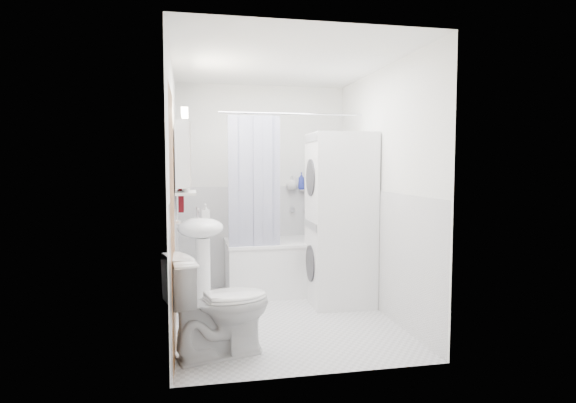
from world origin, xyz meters
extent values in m
plane|color=silver|center=(0.00, 0.00, 0.00)|extent=(2.60, 2.60, 0.00)
plane|color=white|center=(0.00, 1.30, 1.20)|extent=(2.00, 0.00, 2.00)
plane|color=white|center=(0.00, -1.30, 1.20)|extent=(2.00, 0.00, 2.00)
plane|color=white|center=(-1.00, 0.00, 1.20)|extent=(0.00, 2.60, 2.60)
plane|color=white|center=(1.00, 0.00, 1.20)|extent=(0.00, 2.60, 2.60)
plane|color=white|center=(0.00, 0.00, 2.40)|extent=(2.60, 2.60, 0.00)
plane|color=silver|center=(0.00, 1.29, 0.60)|extent=(1.98, 0.00, 1.98)
plane|color=silver|center=(-0.99, 0.00, 0.60)|extent=(0.00, 2.58, 2.58)
plane|color=silver|center=(0.99, 0.00, 0.60)|extent=(0.00, 2.58, 2.58)
plane|color=brown|center=(-0.98, -0.88, 1.00)|extent=(0.00, 2.00, 2.00)
cylinder|color=silver|center=(-0.95, -0.55, 1.00)|extent=(0.04, 0.04, 0.04)
cube|color=white|center=(0.31, 0.92, 0.28)|extent=(1.54, 0.72, 0.56)
cube|color=white|center=(0.31, 0.92, 0.58)|extent=(1.56, 0.74, 0.03)
cube|color=silver|center=(0.31, 0.92, 0.46)|extent=(1.36, 0.54, 0.20)
cylinder|color=silver|center=(0.51, 1.25, 0.91)|extent=(0.04, 0.12, 0.04)
cylinder|color=silver|center=(0.31, 0.61, 2.00)|extent=(1.74, 0.02, 0.02)
cube|color=#141948|center=(-0.41, 0.61, 1.25)|extent=(0.10, 0.02, 1.45)
cube|color=#141948|center=(-0.32, 0.61, 1.25)|extent=(0.10, 0.02, 1.45)
cube|color=#141948|center=(-0.23, 0.61, 1.25)|extent=(0.10, 0.02, 1.45)
cube|color=#141948|center=(-0.14, 0.61, 1.25)|extent=(0.10, 0.02, 1.45)
cube|color=#141948|center=(-0.05, 0.61, 1.25)|extent=(0.10, 0.02, 1.45)
cube|color=#141948|center=(0.04, 0.61, 1.25)|extent=(0.10, 0.02, 1.45)
ellipsoid|color=white|center=(-0.76, 0.25, 0.85)|extent=(0.44, 0.37, 0.20)
cylinder|color=white|center=(-0.74, 0.25, 0.38)|extent=(0.14, 0.14, 0.75)
cylinder|color=silver|center=(-0.78, 0.39, 0.97)|extent=(0.03, 0.03, 0.14)
cylinder|color=silver|center=(-0.78, 0.35, 1.03)|extent=(0.02, 0.10, 0.02)
cube|color=white|center=(-0.91, 0.10, 1.55)|extent=(0.12, 0.50, 0.60)
cube|color=white|center=(-0.84, 0.10, 1.55)|extent=(0.01, 0.47, 0.57)
cube|color=#FFEABF|center=(-0.89, 0.10, 1.93)|extent=(0.06, 0.45, 0.06)
cube|color=silver|center=(-0.89, 0.10, 1.20)|extent=(0.18, 0.54, 0.02)
cube|color=silver|center=(0.56, 1.24, 1.15)|extent=(0.22, 0.06, 0.02)
cube|color=#5D0B0B|center=(-0.94, 0.39, 1.42)|extent=(0.05, 0.35, 0.83)
cube|color=#5D0B0B|center=(-0.91, 0.39, 1.81)|extent=(0.03, 0.31, 0.08)
cylinder|color=silver|center=(-0.95, 0.39, 1.85)|extent=(0.02, 0.04, 0.02)
cube|color=white|center=(0.68, 0.35, 0.45)|extent=(0.65, 0.65, 0.89)
cylinder|color=#2D2D33|center=(0.36, 0.35, 0.44)|extent=(0.03, 0.38, 0.38)
cube|color=gray|center=(0.36, 0.35, 0.84)|extent=(0.03, 0.57, 0.08)
cube|color=white|center=(0.68, 0.35, 1.34)|extent=(0.65, 0.65, 0.89)
cylinder|color=#2D2D33|center=(0.36, 0.35, 1.33)|extent=(0.03, 0.38, 0.38)
cube|color=gray|center=(0.36, 0.35, 1.73)|extent=(0.03, 0.57, 0.08)
imported|color=white|center=(-0.65, -0.81, 0.39)|extent=(0.88, 0.63, 0.78)
imported|color=gray|center=(-0.71, 0.25, 0.95)|extent=(0.08, 0.17, 0.08)
imported|color=gray|center=(-0.89, -0.05, 1.25)|extent=(0.07, 0.18, 0.07)
imported|color=gray|center=(-0.89, 0.22, 1.26)|extent=(0.10, 0.09, 0.10)
imported|color=gray|center=(0.35, 1.24, 1.23)|extent=(0.13, 0.17, 0.13)
imported|color=#2833A0|center=(0.47, 1.24, 1.20)|extent=(0.08, 0.21, 0.08)
camera|label=1|loc=(-0.85, -4.43, 1.45)|focal=30.00mm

